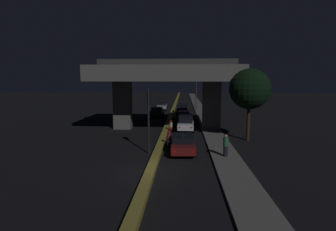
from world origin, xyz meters
The scene contains 17 objects.
ground_plane centered at (0.00, 0.00, 0.00)m, with size 200.00×200.00×0.00m, color black.
median_divider centered at (0.00, 35.00, 0.17)m, with size 0.59×126.00×0.35m, color olive.
sidewalk_right centered at (5.05, 28.00, 0.08)m, with size 2.07×126.00×0.16m, color #5B5956.
elevated_overpass centered at (0.00, 14.60, 5.95)m, with size 15.84×10.20×7.98m.
traffic_light_left_of_median centered at (-0.69, 4.41, 3.43)m, with size 0.30×0.49×5.03m.
street_lamp centered at (3.86, 34.69, 4.85)m, with size 2.84×0.32×8.12m.
car_dark_red_lead centered at (1.88, 5.04, 0.71)m, with size 2.10×4.86×1.36m.
car_white_second centered at (2.22, 13.76, 0.90)m, with size 1.95×3.99×1.75m.
car_dark_green_third centered at (2.00, 19.71, 0.78)m, with size 1.92×4.14×1.49m.
car_dark_red_fourth centered at (1.79, 27.72, 0.90)m, with size 2.07×4.43×1.77m.
car_dark_green_lead_oncoming centered at (-2.21, 24.93, 0.76)m, with size 2.02×4.20×1.47m.
car_silver_second_oncoming centered at (-2.20, 34.76, 0.72)m, with size 2.08×4.76×1.38m.
motorcycle_white_filtering_near centered at (0.76, 6.24, 0.62)m, with size 0.32×1.76×1.44m.
motorcycle_red_filtering_mid centered at (0.61, 12.38, 0.58)m, with size 0.33×1.83×1.34m.
motorcycle_black_filtering_far centered at (0.75, 19.65, 0.59)m, with size 0.34×1.72×1.37m.
pedestrian_on_sidewalk centered at (5.01, 3.38, 0.95)m, with size 0.39×0.39×1.60m.
roadside_tree_kerbside_near centered at (7.99, 9.30, 4.81)m, with size 3.75×3.75×6.70m.
Camera 1 is at (1.97, -15.22, 5.65)m, focal length 28.00 mm.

